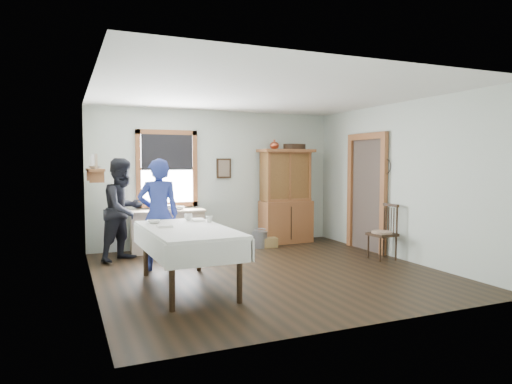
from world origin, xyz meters
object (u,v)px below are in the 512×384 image
at_px(spindle_chair, 382,232).
at_px(dining_table, 187,258).
at_px(woman_blue, 159,219).
at_px(wicker_basket, 269,242).
at_px(figure_dark, 123,213).
at_px(work_counter, 167,231).
at_px(china_hutch, 286,196).
at_px(pail, 260,239).

bearing_deg(spindle_chair, dining_table, -177.13).
bearing_deg(dining_table, woman_blue, 97.07).
bearing_deg(wicker_basket, figure_dark, -177.50).
distance_m(work_counter, dining_table, 2.58).
height_order(china_hutch, spindle_chair, china_hutch).
relative_size(china_hutch, spindle_chair, 2.02).
height_order(wicker_basket, woman_blue, woman_blue).
distance_m(china_hutch, woman_blue, 3.24).
distance_m(china_hutch, wicker_basket, 1.10).
bearing_deg(dining_table, china_hutch, 43.11).
relative_size(spindle_chair, wicker_basket, 3.01).
height_order(spindle_chair, figure_dark, figure_dark).
bearing_deg(work_counter, spindle_chair, -29.30).
bearing_deg(figure_dark, pail, -35.25).
relative_size(dining_table, wicker_basket, 6.32).
distance_m(spindle_chair, figure_dark, 4.44).
relative_size(pail, woman_blue, 0.20).
height_order(china_hutch, woman_blue, china_hutch).
distance_m(china_hutch, pail, 1.14).
height_order(china_hutch, figure_dark, china_hutch).
distance_m(dining_table, wicker_basket, 3.15).
distance_m(spindle_chair, woman_blue, 3.78).
relative_size(china_hutch, figure_dark, 1.20).
bearing_deg(woman_blue, dining_table, 102.17).
xyz_separation_m(china_hutch, dining_table, (-2.77, -2.59, -0.57)).
relative_size(dining_table, spindle_chair, 2.10).
relative_size(work_counter, wicker_basket, 4.29).
height_order(work_counter, wicker_basket, work_counter).
height_order(china_hutch, pail, china_hutch).
height_order(dining_table, wicker_basket, dining_table).
xyz_separation_m(dining_table, spindle_chair, (3.54, 0.44, 0.08)).
height_order(spindle_chair, pail, spindle_chair).
bearing_deg(china_hutch, dining_table, -137.97).
xyz_separation_m(work_counter, figure_dark, (-0.84, -0.46, 0.41)).
xyz_separation_m(spindle_chair, pail, (-1.51, 1.83, -0.32)).
bearing_deg(wicker_basket, woman_blue, -156.25).
xyz_separation_m(work_counter, dining_table, (-0.28, -2.57, 0.01)).
bearing_deg(woman_blue, figure_dark, -60.37).
bearing_deg(figure_dark, spindle_chair, -60.89).
distance_m(work_counter, spindle_chair, 3.89).
distance_m(china_hutch, dining_table, 3.83).
relative_size(work_counter, china_hutch, 0.71).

